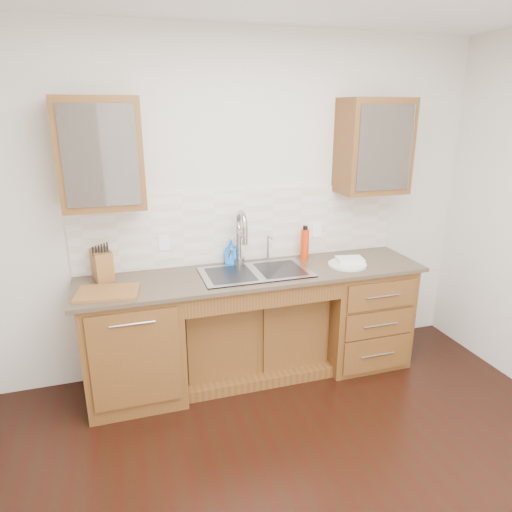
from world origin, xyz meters
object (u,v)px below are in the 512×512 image
object	(u,v)px
knife_block	(102,265)
plate	(347,265)
soap_bottle	(231,252)
cutting_board	(108,292)
water_bottle	(305,244)

from	to	relation	value
knife_block	plate	bearing A→B (deg)	-21.89
soap_bottle	cutting_board	distance (m)	1.04
water_bottle	plate	world-z (taller)	water_bottle
soap_bottle	water_bottle	bearing A→B (deg)	11.84
knife_block	water_bottle	bearing A→B (deg)	-13.91
soap_bottle	water_bottle	size ratio (longest dim) A/B	0.78
soap_bottle	water_bottle	world-z (taller)	water_bottle
plate	knife_block	xyz separation A→B (m)	(-1.88, 0.26, 0.10)
soap_bottle	knife_block	world-z (taller)	knife_block
soap_bottle	plate	distance (m)	0.95
soap_bottle	plate	world-z (taller)	soap_bottle
soap_bottle	cutting_board	xyz separation A→B (m)	(-0.97, -0.37, -0.09)
plate	knife_block	bearing A→B (deg)	172.12
knife_block	cutting_board	xyz separation A→B (m)	(0.03, -0.30, -0.10)
cutting_board	soap_bottle	bearing A→B (deg)	21.00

